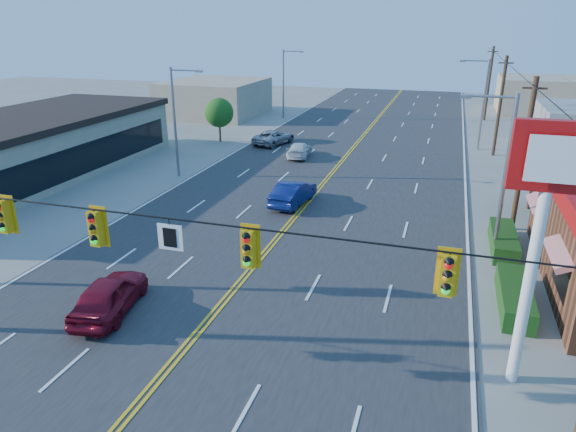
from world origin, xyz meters
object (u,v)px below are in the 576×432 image
(car_white, at_px, (299,150))
(car_silver, at_px, (274,138))
(car_blue, at_px, (293,194))
(signal_span, at_px, (131,250))
(kfc_pylon, at_px, (543,206))
(car_magenta, at_px, (110,296))

(car_white, xyz_separation_m, car_silver, (-3.67, 3.99, 0.06))
(car_blue, height_order, car_silver, car_blue)
(car_blue, bearing_deg, signal_span, 98.13)
(car_blue, relative_size, car_silver, 0.94)
(car_blue, xyz_separation_m, car_silver, (-6.72, 15.89, -0.08))
(kfc_pylon, xyz_separation_m, car_magenta, (-15.01, -0.37, -5.29))
(car_blue, bearing_deg, car_white, -69.62)
(kfc_pylon, xyz_separation_m, car_silver, (-18.50, 30.19, -5.38))
(kfc_pylon, bearing_deg, car_silver, 121.50)
(kfc_pylon, distance_m, car_magenta, 15.92)
(car_blue, bearing_deg, kfc_pylon, 135.56)
(signal_span, height_order, kfc_pylon, signal_span)
(car_magenta, height_order, car_blue, car_magenta)
(kfc_pylon, relative_size, car_magenta, 1.93)
(car_magenta, bearing_deg, kfc_pylon, 170.83)
(car_white, bearing_deg, car_magenta, 83.68)
(car_white, distance_m, car_silver, 5.42)
(car_blue, distance_m, car_silver, 17.26)
(car_magenta, distance_m, car_white, 26.57)
(signal_span, height_order, car_blue, signal_span)
(signal_span, relative_size, car_blue, 5.38)
(kfc_pylon, height_order, car_magenta, kfc_pylon)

